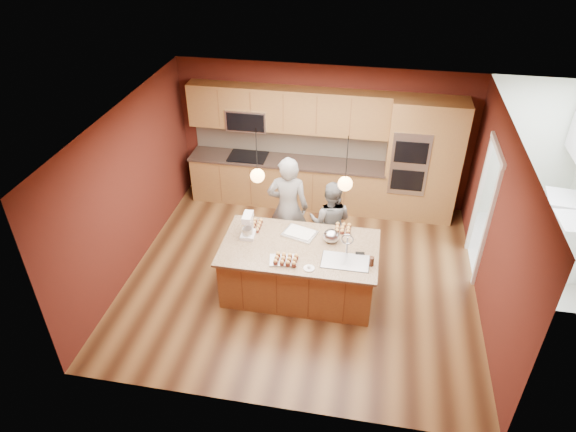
% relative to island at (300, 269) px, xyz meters
% --- Properties ---
extents(floor, '(5.50, 5.50, 0.00)m').
position_rel_island_xyz_m(floor, '(-0.03, 0.34, -0.44)').
color(floor, '#402413').
rests_on(floor, ground).
extents(ceiling, '(5.50, 5.50, 0.00)m').
position_rel_island_xyz_m(ceiling, '(-0.03, 0.34, 2.26)').
color(ceiling, white).
rests_on(ceiling, ground).
extents(wall_back, '(5.50, 0.00, 5.50)m').
position_rel_island_xyz_m(wall_back, '(-0.03, 2.84, 0.91)').
color(wall_back, '#4C1B13').
rests_on(wall_back, ground).
extents(wall_front, '(5.50, 0.00, 5.50)m').
position_rel_island_xyz_m(wall_front, '(-0.03, -2.16, 0.91)').
color(wall_front, '#4C1B13').
rests_on(wall_front, ground).
extents(wall_left, '(0.00, 5.00, 5.00)m').
position_rel_island_xyz_m(wall_left, '(-2.78, 0.34, 0.91)').
color(wall_left, '#4C1B13').
rests_on(wall_left, ground).
extents(wall_right, '(0.00, 5.00, 5.00)m').
position_rel_island_xyz_m(wall_right, '(2.72, 0.34, 0.91)').
color(wall_right, '#4C1B13').
rests_on(wall_right, ground).
extents(cabinet_run, '(3.74, 0.64, 2.30)m').
position_rel_island_xyz_m(cabinet_run, '(-0.71, 2.59, 0.54)').
color(cabinet_run, brown).
rests_on(cabinet_run, floor).
extents(oven_column, '(1.30, 0.62, 2.30)m').
position_rel_island_xyz_m(oven_column, '(1.81, 2.54, 0.71)').
color(oven_column, brown).
rests_on(oven_column, floor).
extents(doorway_trim, '(0.08, 1.11, 2.20)m').
position_rel_island_xyz_m(doorway_trim, '(2.70, 1.14, 0.61)').
color(doorway_trim, silver).
rests_on(doorway_trim, wall_right).
extents(pendant_left, '(0.20, 0.20, 0.80)m').
position_rel_island_xyz_m(pendant_left, '(-0.62, 0.00, 1.56)').
color(pendant_left, black).
rests_on(pendant_left, ceiling).
extents(pendant_right, '(0.20, 0.20, 0.80)m').
position_rel_island_xyz_m(pendant_right, '(0.59, 0.00, 1.56)').
color(pendant_right, black).
rests_on(pendant_right, ceiling).
extents(island, '(2.33, 1.31, 1.24)m').
position_rel_island_xyz_m(island, '(0.00, 0.00, 0.00)').
color(island, brown).
rests_on(island, floor).
extents(person_left, '(0.71, 0.50, 1.84)m').
position_rel_island_xyz_m(person_left, '(-0.36, 0.91, 0.48)').
color(person_left, black).
rests_on(person_left, floor).
extents(person_right, '(0.75, 0.60, 1.47)m').
position_rel_island_xyz_m(person_right, '(0.34, 0.91, 0.29)').
color(person_right, slate).
rests_on(person_right, floor).
extents(stand_mixer, '(0.21, 0.29, 0.39)m').
position_rel_island_xyz_m(stand_mixer, '(-0.83, 0.14, 0.58)').
color(stand_mixer, white).
rests_on(stand_mixer, island).
extents(sheet_cake, '(0.57, 0.48, 0.05)m').
position_rel_island_xyz_m(sheet_cake, '(-0.06, 0.31, 0.44)').
color(sheet_cake, white).
rests_on(sheet_cake, island).
extents(cooling_rack, '(0.43, 0.34, 0.02)m').
position_rel_island_xyz_m(cooling_rack, '(-0.19, -0.37, 0.43)').
color(cooling_rack, '#B9BAC0').
rests_on(cooling_rack, island).
extents(mixing_bowl, '(0.25, 0.25, 0.21)m').
position_rel_island_xyz_m(mixing_bowl, '(0.43, 0.22, 0.52)').
color(mixing_bowl, silver).
rests_on(mixing_bowl, island).
extents(plate, '(0.16, 0.16, 0.01)m').
position_rel_island_xyz_m(plate, '(0.19, -0.48, 0.43)').
color(plate, white).
rests_on(plate, island).
extents(tumbler, '(0.07, 0.07, 0.14)m').
position_rel_island_xyz_m(tumbler, '(1.05, -0.24, 0.49)').
color(tumbler, '#391D11').
rests_on(tumbler, island).
extents(phone, '(0.14, 0.08, 0.01)m').
position_rel_island_xyz_m(phone, '(0.88, -0.01, 0.42)').
color(phone, black).
rests_on(phone, island).
extents(cupcakes_left, '(0.17, 0.34, 0.08)m').
position_rel_island_xyz_m(cupcakes_left, '(-0.77, 0.38, 0.46)').
color(cupcakes_left, '#DDA250').
rests_on(cupcakes_left, island).
extents(cupcakes_rack, '(0.35, 0.26, 0.08)m').
position_rel_island_xyz_m(cupcakes_rack, '(-0.15, -0.39, 0.47)').
color(cupcakes_rack, '#DDA250').
rests_on(cupcakes_rack, island).
extents(cupcakes_right, '(0.26, 0.26, 0.08)m').
position_rel_island_xyz_m(cupcakes_right, '(0.58, 0.54, 0.46)').
color(cupcakes_right, '#DDA250').
rests_on(cupcakes_right, island).
extents(washer, '(0.66, 0.67, 1.00)m').
position_rel_island_xyz_m(washer, '(4.17, 1.25, 0.06)').
color(washer, white).
rests_on(washer, floor).
extents(dryer, '(0.68, 0.70, 0.99)m').
position_rel_island_xyz_m(dryer, '(4.17, 1.96, 0.05)').
color(dryer, white).
rests_on(dryer, floor).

